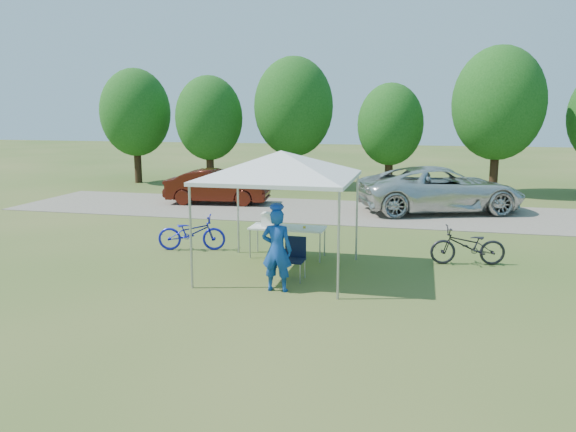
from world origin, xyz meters
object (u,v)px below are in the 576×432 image
(minivan, at_px, (441,189))
(sedan, at_px, (217,187))
(folding_table, at_px, (288,229))
(folding_chair, at_px, (294,254))
(cooler, at_px, (271,219))
(bike_dark, at_px, (468,246))
(cyclist, at_px, (277,250))
(bike_blue, at_px, (192,233))

(minivan, relative_size, sedan, 1.45)
(folding_table, bearing_deg, folding_chair, -71.93)
(folding_chair, height_order, cooler, cooler)
(cooler, relative_size, bike_dark, 0.27)
(folding_table, height_order, cyclist, cyclist)
(folding_chair, xyz_separation_m, bike_dark, (3.72, 2.05, -0.08))
(folding_table, relative_size, bike_dark, 1.06)
(cooler, height_order, minivan, minivan)
(cooler, relative_size, sedan, 0.12)
(bike_dark, height_order, sedan, sedan)
(cooler, xyz_separation_m, cyclist, (0.83, -2.65, -0.09))
(bike_dark, relative_size, sedan, 0.44)
(folding_chair, height_order, bike_dark, bike_dark)
(folding_table, bearing_deg, cyclist, -81.05)
(cooler, height_order, cyclist, cyclist)
(bike_dark, bearing_deg, cyclist, -63.15)
(cooler, relative_size, minivan, 0.08)
(cooler, relative_size, cyclist, 0.28)
(cyclist, height_order, minivan, cyclist)
(cyclist, bearing_deg, bike_blue, -43.19)
(folding_chair, distance_m, cooler, 2.05)
(bike_blue, height_order, bike_dark, bike_blue)
(bike_blue, height_order, sedan, sedan)
(folding_chair, distance_m, sedan, 10.39)
(folding_table, bearing_deg, sedan, 122.08)
(folding_table, distance_m, sedan, 8.60)
(bike_dark, bearing_deg, minivan, 173.23)
(folding_chair, distance_m, bike_dark, 4.25)
(bike_dark, distance_m, sedan, 11.28)
(folding_table, height_order, bike_blue, bike_blue)
(minivan, bearing_deg, bike_blue, 119.11)
(bike_blue, relative_size, sedan, 0.44)
(cyclist, relative_size, bike_blue, 0.96)
(bike_blue, bearing_deg, cooler, -106.17)
(minivan, bearing_deg, sedan, 71.36)
(cyclist, xyz_separation_m, minivan, (3.42, 10.07, -0.01))
(folding_table, distance_m, folding_chair, 1.85)
(bike_blue, relative_size, bike_dark, 1.01)
(cyclist, bearing_deg, cooler, -73.22)
(bike_blue, xyz_separation_m, sedan, (-1.98, 7.17, 0.22))
(cooler, height_order, bike_blue, cooler)
(folding_table, distance_m, cyclist, 2.69)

